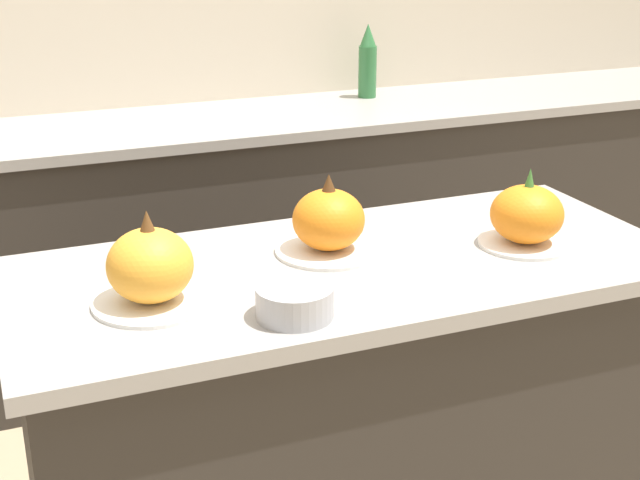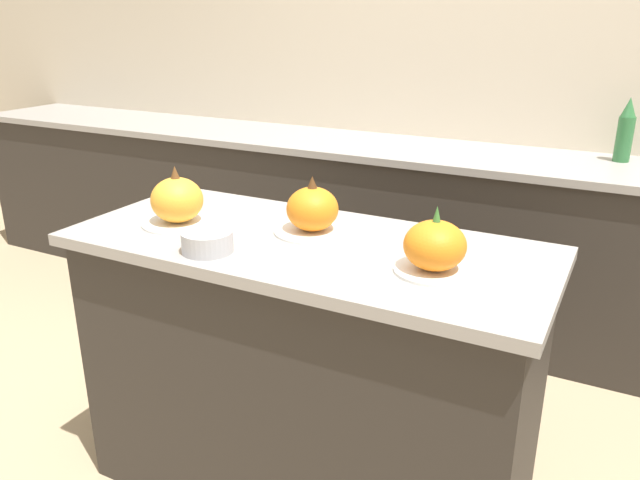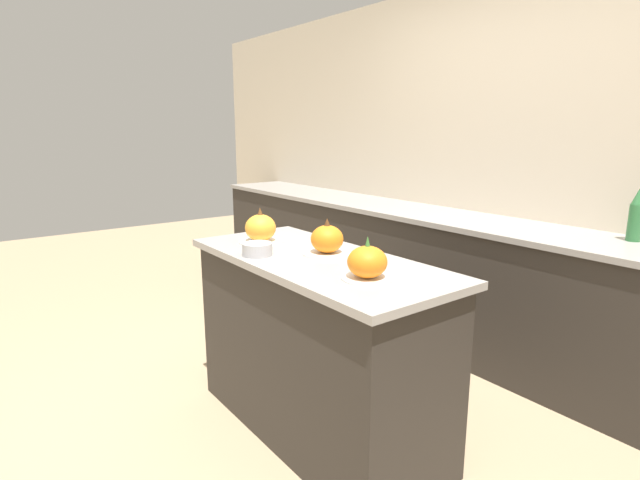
{
  "view_description": "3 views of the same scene",
  "coord_description": "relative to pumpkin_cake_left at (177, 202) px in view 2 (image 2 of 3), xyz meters",
  "views": [
    {
      "loc": [
        -0.71,
        -1.59,
        1.61
      ],
      "look_at": [
        -0.07,
        0.0,
        0.96
      ],
      "focal_mm": 50.0,
      "sensor_mm": 36.0,
      "label": 1
    },
    {
      "loc": [
        0.83,
        -1.5,
        1.53
      ],
      "look_at": [
        0.06,
        -0.03,
        0.92
      ],
      "focal_mm": 35.0,
      "sensor_mm": 36.0,
      "label": 2
    },
    {
      "loc": [
        1.81,
        -1.35,
        1.49
      ],
      "look_at": [
        0.02,
        0.01,
        0.98
      ],
      "focal_mm": 28.0,
      "sensor_mm": 36.0,
      "label": 3
    }
  ],
  "objects": [
    {
      "name": "pumpkin_cake_right",
      "position": [
        0.83,
        -0.0,
        -0.01
      ],
      "size": [
        0.21,
        0.21,
        0.18
      ],
      "color": "white",
      "rests_on": "kitchen_island"
    },
    {
      "name": "pumpkin_cake_left",
      "position": [
        0.0,
        0.0,
        0.0
      ],
      "size": [
        0.23,
        0.23,
        0.19
      ],
      "color": "white",
      "rests_on": "kitchen_island"
    },
    {
      "name": "back_counter",
      "position": [
        0.43,
        1.44,
        -0.52
      ],
      "size": [
        6.0,
        0.6,
        0.9
      ],
      "color": "#2D2823",
      "rests_on": "ground_plane"
    },
    {
      "name": "mixing_bowl",
      "position": [
        0.23,
        -0.15,
        -0.04
      ],
      "size": [
        0.14,
        0.14,
        0.06
      ],
      "color": "#ADADB2",
      "rests_on": "kitchen_island"
    },
    {
      "name": "wall_back",
      "position": [
        0.43,
        1.77,
        0.28
      ],
      "size": [
        8.0,
        0.06,
        2.5
      ],
      "color": "beige",
      "rests_on": "ground_plane"
    },
    {
      "name": "bottle_tall",
      "position": [
        1.18,
        1.59,
        0.07
      ],
      "size": [
        0.07,
        0.07,
        0.28
      ],
      "color": "#2D6B38",
      "rests_on": "back_counter"
    },
    {
      "name": "pumpkin_cake_center",
      "position": [
        0.41,
        0.12,
        -0.0
      ],
      "size": [
        0.23,
        0.23,
        0.18
      ],
      "color": "white",
      "rests_on": "kitchen_island"
    },
    {
      "name": "kitchen_island",
      "position": [
        0.43,
        0.05,
        -0.52
      ],
      "size": [
        1.43,
        0.62,
        0.9
      ],
      "color": "#2D2823",
      "rests_on": "ground_plane"
    }
  ]
}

